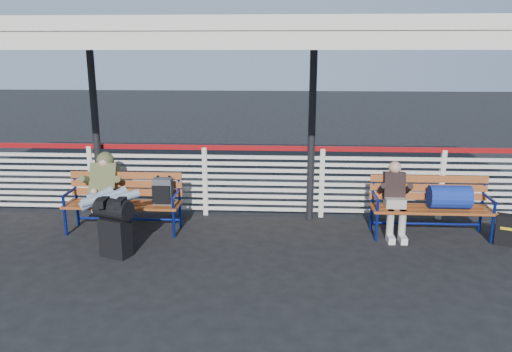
# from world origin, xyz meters

# --- Properties ---
(ground) EXTENTS (60.00, 60.00, 0.00)m
(ground) POSITION_xyz_m (0.00, 0.00, 0.00)
(ground) COLOR black
(ground) RESTS_ON ground
(fence) EXTENTS (12.08, 0.08, 1.24)m
(fence) POSITION_xyz_m (0.00, 1.90, 0.66)
(fence) COLOR silver
(fence) RESTS_ON ground
(canopy) EXTENTS (12.60, 3.60, 3.16)m
(canopy) POSITION_xyz_m (-0.00, 0.87, 3.04)
(canopy) COLOR silver
(canopy) RESTS_ON ground
(luggage_stack) EXTENTS (0.57, 0.44, 0.83)m
(luggage_stack) POSITION_xyz_m (-0.97, 0.02, 0.45)
(luggage_stack) COLOR black
(luggage_stack) RESTS_ON ground
(bench_left) EXTENTS (1.80, 0.56, 0.92)m
(bench_left) POSITION_xyz_m (-1.01, 1.06, 0.58)
(bench_left) COLOR #97491D
(bench_left) RESTS_ON ground
(bench_right) EXTENTS (1.80, 0.56, 0.92)m
(bench_right) POSITION_xyz_m (3.74, 1.07, 0.60)
(bench_right) COLOR #97491D
(bench_right) RESTS_ON ground
(traveler_man) EXTENTS (0.94, 1.64, 0.77)m
(traveler_man) POSITION_xyz_m (-1.31, 0.71, 0.71)
(traveler_man) COLOR #8095AC
(traveler_man) RESTS_ON ground
(companion_person) EXTENTS (0.32, 0.66, 1.15)m
(companion_person) POSITION_xyz_m (3.06, 1.07, 0.60)
(companion_person) COLOR #A8A698
(companion_person) RESTS_ON ground
(suitcase_side) EXTENTS (0.38, 0.31, 0.46)m
(suitcase_side) POSITION_xyz_m (4.66, 0.77, 0.23)
(suitcase_side) COLOR black
(suitcase_side) RESTS_ON ground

